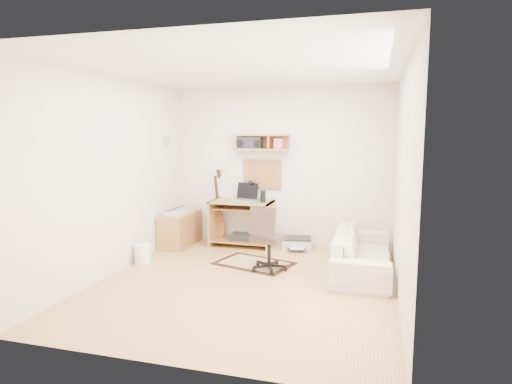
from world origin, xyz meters
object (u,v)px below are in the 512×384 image
(printer, at_px, (297,243))
(sofa, at_px, (363,245))
(cabinet, at_px, (180,229))
(desk, at_px, (242,223))
(task_chair, at_px, (269,238))

(printer, height_order, sofa, sofa)
(cabinet, bearing_deg, printer, 8.66)
(desk, height_order, sofa, desk)
(task_chair, bearing_deg, cabinet, 166.89)
(desk, height_order, cabinet, desk)
(printer, bearing_deg, sofa, -50.99)
(desk, bearing_deg, task_chair, -56.87)
(task_chair, height_order, cabinet, task_chair)
(task_chair, height_order, printer, task_chair)
(task_chair, height_order, sofa, task_chair)
(printer, bearing_deg, cabinet, 178.94)
(desk, height_order, task_chair, task_chair)
(cabinet, height_order, printer, cabinet)
(printer, distance_m, sofa, 1.43)
(task_chair, relative_size, sofa, 0.48)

